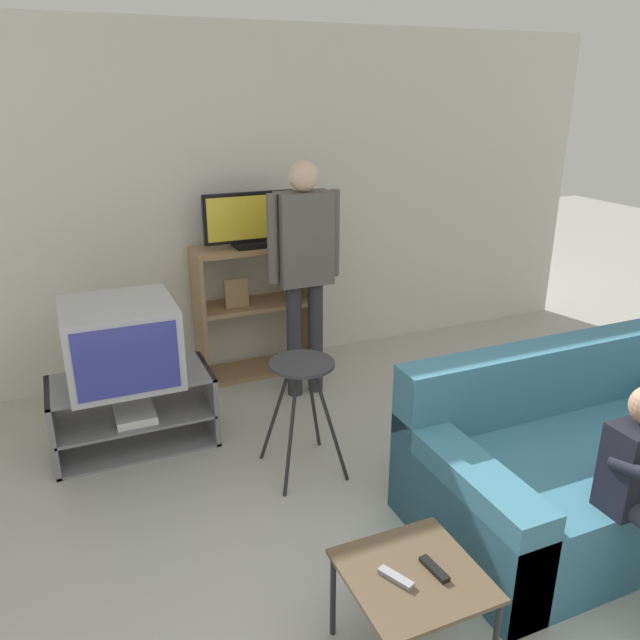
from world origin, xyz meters
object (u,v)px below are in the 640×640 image
folding_stool (302,383)px  couch (580,467)px  tv_stand (134,412)px  television_flat (249,222)px  remote_control_black (434,569)px  person_standing_adult (304,258)px  television_main (121,342)px  remote_control_white (396,578)px  snack_table (413,583)px  media_shelf (255,309)px

folding_stool → couch: 1.55m
tv_stand → television_flat: television_flat is taller
remote_control_black → person_standing_adult: person_standing_adult is taller
television_main → remote_control_white: 2.21m
remote_control_black → snack_table: bearing=158.4°
television_main → folding_stool: (0.90, -0.67, -0.14)m
remote_control_black → remote_control_white: 0.16m
television_main → folding_stool: bearing=-36.4°
media_shelf → snack_table: media_shelf is taller
television_main → remote_control_white: television_main is taller
snack_table → couch: 1.37m
snack_table → remote_control_white: bearing=-177.5°
folding_stool → person_standing_adult: 1.12m
media_shelf → remote_control_white: bearing=-97.3°
person_standing_adult → television_main: bearing=-168.2°
tv_stand → folding_stool: folding_stool is taller
snack_table → remote_control_black: (0.08, -0.02, 0.06)m
television_main → remote_control_white: size_ratio=4.49×
tv_stand → television_main: (-0.03, -0.01, 0.48)m
remote_control_white → remote_control_black: bearing=-32.0°
television_flat → folding_stool: size_ratio=0.98×
couch → remote_control_black: bearing=-159.2°
media_shelf → television_flat: 0.70m
snack_table → person_standing_adult: person_standing_adult is taller
folding_stool → couch: bearing=-39.0°
television_main → television_flat: bearing=35.4°
television_main → television_flat: (1.06, 0.75, 0.51)m
television_flat → remote_control_white: 2.94m
tv_stand → television_flat: size_ratio=1.43×
media_shelf → folding_stool: size_ratio=1.46×
tv_stand → remote_control_white: 2.19m
remote_control_black → person_standing_adult: bearing=73.6°
television_flat → remote_control_black: (-0.18, -2.83, -0.79)m
remote_control_black → person_standing_adult: 2.47m
television_flat → snack_table: television_flat is taller
person_standing_adult → couch: bearing=-67.4°
media_shelf → snack_table: bearing=-95.8°
remote_control_black → couch: bearing=14.6°
snack_table → media_shelf: bearing=84.2°
television_flat → remote_control_white: bearing=-96.8°
tv_stand → couch: (2.06, -1.63, 0.06)m
television_main → snack_table: bearing=-68.9°
couch → person_standing_adult: 2.18m
television_main → snack_table: size_ratio=1.28×
television_flat → couch: bearing=-66.5°
media_shelf → remote_control_black: bearing=-94.2°
folding_stool → person_standing_adult: person_standing_adult is taller
tv_stand → remote_control_black: (0.85, -2.09, 0.20)m
couch → tv_stand: bearing=141.6°
folding_stool → person_standing_adult: (0.39, 0.94, 0.46)m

